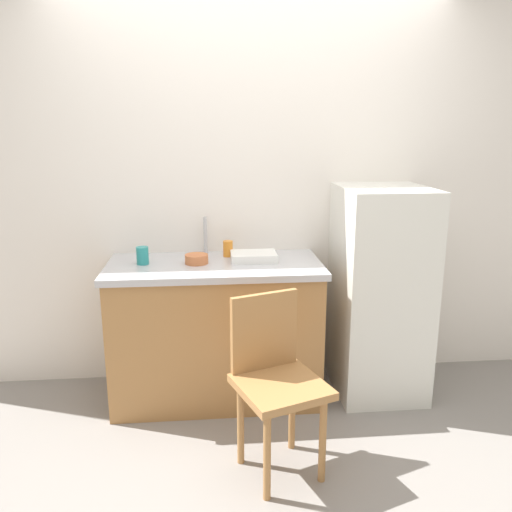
{
  "coord_description": "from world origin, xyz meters",
  "views": [
    {
      "loc": [
        -0.29,
        -2.41,
        1.7
      ],
      "look_at": [
        -0.0,
        0.6,
        0.93
      ],
      "focal_mm": 36.34,
      "sensor_mm": 36.0,
      "label": 1
    }
  ],
  "objects_px": {
    "terracotta_bowl": "(197,259)",
    "cup_teal": "(143,256)",
    "refrigerator": "(379,292)",
    "cup_orange": "(228,249)",
    "chair": "(275,376)",
    "dish_tray": "(254,256)"
  },
  "relations": [
    {
      "from": "cup_teal",
      "to": "chair",
      "type": "bearing_deg",
      "value": -47.11
    },
    {
      "from": "chair",
      "to": "terracotta_bowl",
      "type": "relative_size",
      "value": 6.34
    },
    {
      "from": "chair",
      "to": "cup_orange",
      "type": "bearing_deg",
      "value": 81.68
    },
    {
      "from": "cup_teal",
      "to": "cup_orange",
      "type": "distance_m",
      "value": 0.54
    },
    {
      "from": "dish_tray",
      "to": "cup_teal",
      "type": "relative_size",
      "value": 2.63
    },
    {
      "from": "terracotta_bowl",
      "to": "cup_orange",
      "type": "height_order",
      "value": "cup_orange"
    },
    {
      "from": "cup_orange",
      "to": "cup_teal",
      "type": "bearing_deg",
      "value": -164.61
    },
    {
      "from": "refrigerator",
      "to": "cup_orange",
      "type": "relative_size",
      "value": 13.23
    },
    {
      "from": "terracotta_bowl",
      "to": "cup_teal",
      "type": "distance_m",
      "value": 0.32
    },
    {
      "from": "dish_tray",
      "to": "terracotta_bowl",
      "type": "xyz_separation_m",
      "value": [
        -0.35,
        -0.04,
        0.0
      ]
    },
    {
      "from": "chair",
      "to": "terracotta_bowl",
      "type": "xyz_separation_m",
      "value": [
        -0.39,
        0.75,
        0.41
      ]
    },
    {
      "from": "terracotta_bowl",
      "to": "cup_teal",
      "type": "xyz_separation_m",
      "value": [
        -0.32,
        0.01,
        0.03
      ]
    },
    {
      "from": "terracotta_bowl",
      "to": "cup_orange",
      "type": "relative_size",
      "value": 1.39
    },
    {
      "from": "refrigerator",
      "to": "dish_tray",
      "type": "bearing_deg",
      "value": 176.82
    },
    {
      "from": "cup_teal",
      "to": "cup_orange",
      "type": "xyz_separation_m",
      "value": [
        0.52,
        0.14,
        -0.0
      ]
    },
    {
      "from": "dish_tray",
      "to": "cup_orange",
      "type": "distance_m",
      "value": 0.2
    },
    {
      "from": "refrigerator",
      "to": "chair",
      "type": "bearing_deg",
      "value": -135.76
    },
    {
      "from": "cup_orange",
      "to": "refrigerator",
      "type": "bearing_deg",
      "value": -9.65
    },
    {
      "from": "dish_tray",
      "to": "cup_orange",
      "type": "xyz_separation_m",
      "value": [
        -0.15,
        0.12,
        0.03
      ]
    },
    {
      "from": "terracotta_bowl",
      "to": "cup_teal",
      "type": "height_order",
      "value": "cup_teal"
    },
    {
      "from": "terracotta_bowl",
      "to": "chair",
      "type": "bearing_deg",
      "value": -62.7
    },
    {
      "from": "chair",
      "to": "cup_orange",
      "type": "xyz_separation_m",
      "value": [
        -0.19,
        0.91,
        0.43
      ]
    }
  ]
}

